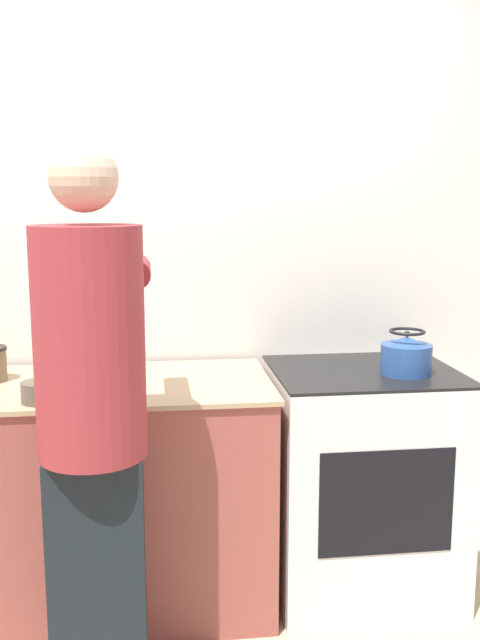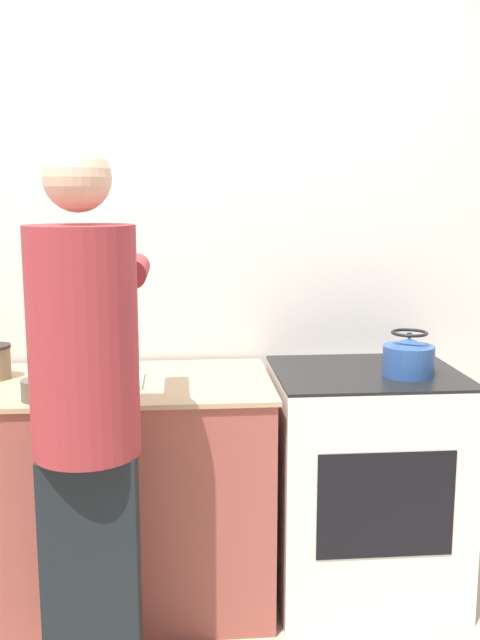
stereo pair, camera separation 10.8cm
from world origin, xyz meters
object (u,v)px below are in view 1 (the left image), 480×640
object	(u,v)px
knife	(97,381)
kettle	(406,355)
bowl_prep	(40,392)
oven	(362,480)
person	(92,413)
cutting_board	(103,382)

from	to	relation	value
knife	kettle	xyz separation A→B (m)	(1.19, -0.05, 0.07)
knife	bowl_prep	world-z (taller)	bowl_prep
oven	bowl_prep	distance (m)	1.34
kettle	person	bearing A→B (deg)	-157.88
person	kettle	distance (m)	1.26
oven	kettle	distance (m)	0.56
person	kettle	world-z (taller)	person
cutting_board	kettle	distance (m)	1.17
oven	knife	size ratio (longest dim) A/B	3.61
oven	bowl_prep	bearing A→B (deg)	-169.93
oven	cutting_board	size ratio (longest dim) A/B	3.14
kettle	cutting_board	bearing A→B (deg)	176.38
person	kettle	bearing A→B (deg)	22.12
person	cutting_board	bearing A→B (deg)	90.19
oven	kettle	world-z (taller)	kettle
person	cutting_board	xyz separation A→B (m)	(-0.00, 0.55, -0.05)
oven	person	xyz separation A→B (m)	(-1.03, -0.55, 0.50)
person	oven	bearing A→B (deg)	28.39
person	bowl_prep	xyz separation A→B (m)	(-0.20, 0.34, -0.02)
knife	person	bearing A→B (deg)	-84.73
oven	cutting_board	distance (m)	1.12
knife	oven	bearing A→B (deg)	4.16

